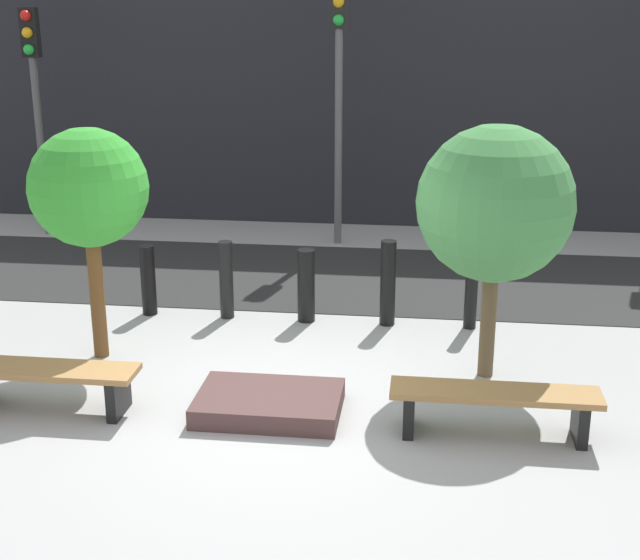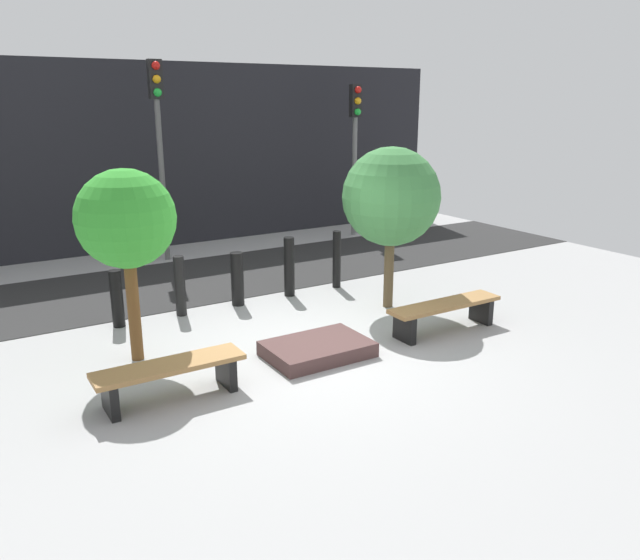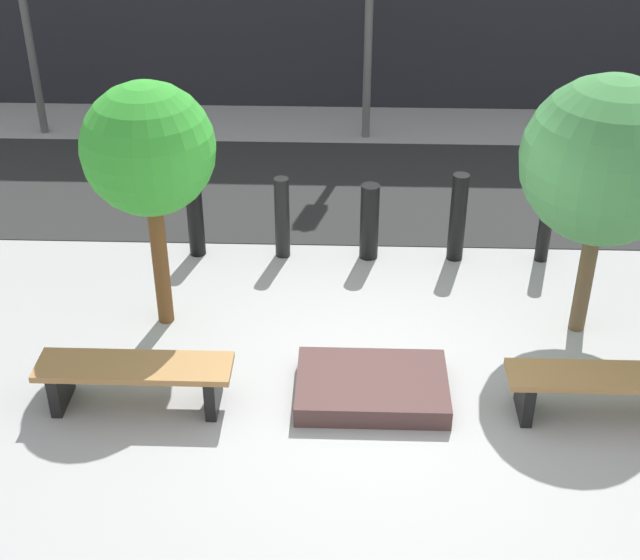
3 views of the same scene
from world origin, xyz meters
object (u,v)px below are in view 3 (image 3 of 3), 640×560
tree_behind_right_bench (606,161)px  bollard_center (369,222)px  planter_bed (372,387)px  tree_behind_left_bench (148,151)px  bollard_right (458,217)px  bollard_left (282,218)px  bollard_far_right (546,219)px  bench_left (135,376)px  bench_right (615,385)px  bollard_far_left (196,220)px

tree_behind_right_bench → bollard_center: bearing=146.4°
planter_bed → tree_behind_left_bench: bearing=150.8°
bollard_right → bollard_left: bearing=180.0°
bollard_left → bollard_far_right: size_ratio=0.92×
bench_left → tree_behind_left_bench: tree_behind_left_bench is taller
tree_behind_left_bench → planter_bed: bearing=-29.2°
bench_left → bollard_far_right: size_ratio=1.64×
planter_bed → bench_right: bearing=-5.4°
bollard_far_right → bollard_right: bearing=180.0°
bollard_far_left → bollard_right: size_ratio=0.84×
bollard_far_right → bench_left: bearing=-145.9°
bench_right → bollard_far_right: size_ratio=1.79×
bench_left → planter_bed: 2.15m
planter_bed → bollard_far_left: bearing=127.7°
bench_left → planter_bed: (2.13, 0.20, -0.23)m
bollard_far_left → bollard_center: bearing=0.0°
tree_behind_left_bench → bollard_right: (3.14, 1.42, -1.37)m
bench_left → bollard_right: size_ratio=1.64×
bench_right → tree_behind_right_bench: 2.07m
bollard_right → bollard_far_right: (1.01, 0.00, 0.00)m
bench_left → bollard_right: bollard_right is taller
bollard_right → bollard_center: bearing=180.0°
tree_behind_left_bench → tree_behind_right_bench: (4.26, -0.00, -0.04)m
bollard_left → bollard_far_right: 3.02m
bench_left → tree_behind_right_bench: bearing=18.2°
planter_bed → bollard_center: bollard_center is taller
tree_behind_right_bench → bollard_right: bearing=128.5°
bollard_far_left → bollard_right: bollard_right is taller
tree_behind_left_bench → bench_left: bearing=-90.0°
tree_behind_left_bench → bollard_left: bearing=51.5°
bench_right → bollard_far_right: 2.82m
bollard_far_left → bollard_right: 3.02m
bench_left → bollard_center: (2.13, 2.81, 0.13)m
bench_right → bollard_far_left: bollard_far_left is taller
bench_right → bollard_far_left: (-4.15, 2.81, 0.12)m
bench_left → bollard_left: (1.12, 2.81, 0.17)m
tree_behind_right_bench → bollard_center: size_ratio=2.91×
bench_left → bollard_far_left: 2.81m
tree_behind_right_bench → bollard_far_right: (-0.12, 1.42, -1.33)m
bollard_right → planter_bed: bearing=-111.1°
tree_behind_left_bench → bollard_far_left: tree_behind_left_bench is taller
tree_behind_left_bench → bollard_right: tree_behind_left_bench is taller
bollard_left → bollard_center: bollard_left is taller
tree_behind_left_bench → bollard_far_left: (0.12, 1.42, -1.46)m
bollard_left → bench_left: bearing=-111.8°
planter_bed → tree_behind_left_bench: tree_behind_left_bench is taller
planter_bed → bollard_far_right: bearing=52.3°
bollard_far_left → planter_bed: bearing=-52.3°
bollard_left → bollard_far_right: bollard_far_right is taller
bench_left → bollard_center: size_ratio=1.91×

